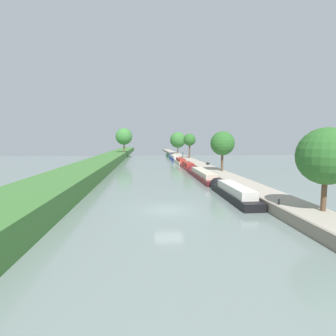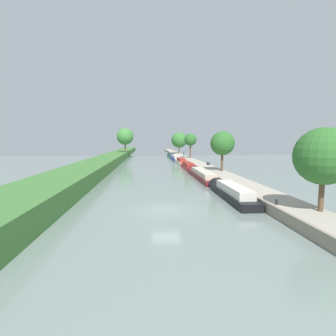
# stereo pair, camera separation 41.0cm
# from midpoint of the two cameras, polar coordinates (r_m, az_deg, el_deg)

# --- Properties ---
(ground_plane) EXTENTS (160.00, 160.00, 0.00)m
(ground_plane) POSITION_cam_midpoint_polar(r_m,az_deg,el_deg) (22.96, -0.36, -9.09)
(ground_plane) COLOR slate
(left_grassy_bank) EXTENTS (6.20, 260.00, 1.99)m
(left_grassy_bank) POSITION_cam_midpoint_polar(r_m,az_deg,el_deg) (24.64, -28.28, -6.39)
(left_grassy_bank) COLOR #3D7033
(left_grassy_bank) RESTS_ON ground_plane
(right_towpath) EXTENTS (3.29, 260.00, 0.85)m
(right_towpath) POSITION_cam_midpoint_polar(r_m,az_deg,el_deg) (25.67, 22.78, -6.96)
(right_towpath) COLOR #A89E8E
(right_towpath) RESTS_ON ground_plane
(stone_quay) EXTENTS (0.25, 260.00, 0.90)m
(stone_quay) POSITION_cam_midpoint_polar(r_m,az_deg,el_deg) (24.90, 19.15, -7.16)
(stone_quay) COLOR gray
(stone_quay) RESTS_ON ground_plane
(narrowboat_black) EXTENTS (1.89, 11.90, 2.05)m
(narrowboat_black) POSITION_cam_midpoint_polar(r_m,az_deg,el_deg) (28.32, 13.30, -5.05)
(narrowboat_black) COLOR black
(narrowboat_black) RESTS_ON ground_plane
(narrowboat_maroon) EXTENTS (2.06, 16.77, 2.02)m
(narrowboat_maroon) POSITION_cam_midpoint_polar(r_m,az_deg,el_deg) (42.36, 6.95, -1.36)
(narrowboat_maroon) COLOR maroon
(narrowboat_maroon) RESTS_ON ground_plane
(narrowboat_red) EXTENTS (1.81, 10.66, 1.93)m
(narrowboat_red) POSITION_cam_midpoint_polar(r_m,az_deg,el_deg) (56.41, 3.96, 0.50)
(narrowboat_red) COLOR maroon
(narrowboat_red) RESTS_ON ground_plane
(narrowboat_cream) EXTENTS (1.84, 11.61, 1.98)m
(narrowboat_cream) POSITION_cam_midpoint_polar(r_m,az_deg,el_deg) (67.49, 2.46, 1.48)
(narrowboat_cream) COLOR beige
(narrowboat_cream) RESTS_ON ground_plane
(narrowboat_blue) EXTENTS (2.00, 14.59, 2.00)m
(narrowboat_blue) POSITION_cam_midpoint_polar(r_m,az_deg,el_deg) (80.90, 1.20, 2.24)
(narrowboat_blue) COLOR #283D93
(narrowboat_blue) RESTS_ON ground_plane
(narrowboat_green) EXTENTS (1.97, 11.64, 1.91)m
(narrowboat_green) POSITION_cam_midpoint_polar(r_m,az_deg,el_deg) (94.98, 0.23, 2.79)
(narrowboat_green) COLOR #1E6033
(narrowboat_green) RESTS_ON ground_plane
(tree_rightbank_near) EXTENTS (4.13, 4.13, 6.09)m
(tree_rightbank_near) POSITION_cam_midpoint_polar(r_m,az_deg,el_deg) (21.89, 30.75, 2.21)
(tree_rightbank_near) COLOR brown
(tree_rightbank_near) RESTS_ON right_towpath
(tree_rightbank_midnear) EXTENTS (4.03, 4.03, 6.65)m
(tree_rightbank_midnear) POSITION_cam_midpoint_polar(r_m,az_deg,el_deg) (44.93, 11.52, 5.26)
(tree_rightbank_midnear) COLOR brown
(tree_rightbank_midnear) RESTS_ON right_towpath
(tree_rightbank_midfar) EXTENTS (3.55, 3.55, 7.08)m
(tree_rightbank_midfar) POSITION_cam_midpoint_polar(r_m,az_deg,el_deg) (76.52, 4.56, 6.12)
(tree_rightbank_midfar) COLOR brown
(tree_rightbank_midfar) RESTS_ON right_towpath
(tree_rightbank_far) EXTENTS (6.20, 6.20, 8.35)m
(tree_rightbank_far) POSITION_cam_midpoint_polar(r_m,az_deg,el_deg) (103.68, 2.05, 6.12)
(tree_rightbank_far) COLOR brown
(tree_rightbank_far) RESTS_ON right_towpath
(tree_leftbank_downstream) EXTENTS (5.70, 5.70, 8.14)m
(tree_leftbank_downstream) POSITION_cam_midpoint_polar(r_m,az_deg,el_deg) (91.53, -9.70, 6.78)
(tree_leftbank_downstream) COLOR brown
(tree_leftbank_downstream) RESTS_ON left_grassy_bank
(person_walking) EXTENTS (0.34, 0.34, 1.66)m
(person_walking) POSITION_cam_midpoint_polar(r_m,az_deg,el_deg) (84.96, 3.10, 3.17)
(person_walking) COLOR #282D42
(person_walking) RESTS_ON right_towpath
(mooring_bollard_near) EXTENTS (0.16, 0.16, 0.45)m
(mooring_bollard_near) POSITION_cam_midpoint_polar(r_m,az_deg,el_deg) (22.94, 22.54, -6.81)
(mooring_bollard_near) COLOR black
(mooring_bollard_near) RESTS_ON right_towpath
(mooring_bollard_far) EXTENTS (0.16, 0.16, 0.45)m
(mooring_bollard_far) POSITION_cam_midpoint_polar(r_m,az_deg,el_deg) (100.19, 1.01, 3.25)
(mooring_bollard_far) COLOR black
(mooring_bollard_far) RESTS_ON right_towpath
(park_bench) EXTENTS (0.44, 1.50, 0.47)m
(park_bench) POSITION_cam_midpoint_polar(r_m,az_deg,el_deg) (55.97, 8.47, 1.08)
(park_bench) COLOR #333338
(park_bench) RESTS_ON right_towpath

